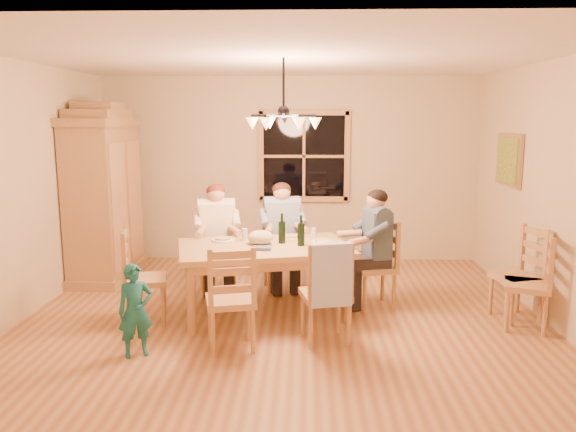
{
  "coord_description": "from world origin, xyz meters",
  "views": [
    {
      "loc": [
        0.23,
        -5.76,
        2.11
      ],
      "look_at": [
        0.04,
        0.1,
        1.08
      ],
      "focal_mm": 35.0,
      "sensor_mm": 36.0,
      "label": 1
    }
  ],
  "objects_px": {
    "chair_end_right": "(374,280)",
    "wine_bottle_a": "(282,228)",
    "chair_spare_back": "(526,300)",
    "chair_far_right": "(282,265)",
    "chair_spare_front": "(516,291)",
    "adult_plaid_man": "(282,223)",
    "chair_near_right": "(325,310)",
    "chandelier": "(284,121)",
    "armoire": "(104,199)",
    "wine_bottle_b": "(301,230)",
    "adult_woman": "(216,225)",
    "chair_far_left": "(217,268)",
    "dining_table": "(265,255)",
    "chair_near_left": "(231,316)",
    "chair_end_left": "(146,294)",
    "adult_slate_man": "(375,233)",
    "child": "(135,310)"
  },
  "relations": [
    {
      "from": "wine_bottle_b",
      "to": "child",
      "type": "xyz_separation_m",
      "value": [
        -1.46,
        -1.14,
        -0.5
      ]
    },
    {
      "from": "adult_slate_man",
      "to": "chair_spare_back",
      "type": "bearing_deg",
      "value": -126.84
    },
    {
      "from": "chair_far_left",
      "to": "chair_end_right",
      "type": "xyz_separation_m",
      "value": [
        1.84,
        -0.44,
        0.0
      ]
    },
    {
      "from": "chair_near_right",
      "to": "chair_spare_back",
      "type": "height_order",
      "value": "same"
    },
    {
      "from": "wine_bottle_a",
      "to": "child",
      "type": "relative_size",
      "value": 0.39
    },
    {
      "from": "wine_bottle_b",
      "to": "chair_spare_front",
      "type": "height_order",
      "value": "wine_bottle_b"
    },
    {
      "from": "wine_bottle_a",
      "to": "chair_spare_front",
      "type": "distance_m",
      "value": 2.56
    },
    {
      "from": "chair_far_right",
      "to": "adult_plaid_man",
      "type": "distance_m",
      "value": 0.54
    },
    {
      "from": "chair_far_right",
      "to": "wine_bottle_a",
      "type": "distance_m",
      "value": 1.0
    },
    {
      "from": "chair_far_right",
      "to": "wine_bottle_b",
      "type": "distance_m",
      "value": 1.12
    },
    {
      "from": "chair_end_left",
      "to": "adult_slate_man",
      "type": "xyz_separation_m",
      "value": [
        2.43,
        0.56,
        0.54
      ]
    },
    {
      "from": "dining_table",
      "to": "chair_spare_front",
      "type": "bearing_deg",
      "value": -1.69
    },
    {
      "from": "chair_end_left",
      "to": "chair_end_right",
      "type": "relative_size",
      "value": 1.0
    },
    {
      "from": "adult_slate_man",
      "to": "chair_near_right",
      "type": "bearing_deg",
      "value": 136.74
    },
    {
      "from": "chair_end_right",
      "to": "adult_plaid_man",
      "type": "relative_size",
      "value": 1.13
    },
    {
      "from": "chair_end_right",
      "to": "wine_bottle_a",
      "type": "relative_size",
      "value": 3.0
    },
    {
      "from": "adult_woman",
      "to": "chair_spare_front",
      "type": "height_order",
      "value": "adult_woman"
    },
    {
      "from": "armoire",
      "to": "adult_plaid_man",
      "type": "height_order",
      "value": "armoire"
    },
    {
      "from": "chair_end_left",
      "to": "chair_spare_back",
      "type": "distance_m",
      "value": 3.88
    },
    {
      "from": "chair_far_right",
      "to": "chair_spare_front",
      "type": "height_order",
      "value": "same"
    },
    {
      "from": "armoire",
      "to": "chair_near_right",
      "type": "relative_size",
      "value": 2.32
    },
    {
      "from": "chair_end_left",
      "to": "wine_bottle_a",
      "type": "bearing_deg",
      "value": 93.05
    },
    {
      "from": "wine_bottle_a",
      "to": "wine_bottle_b",
      "type": "distance_m",
      "value": 0.24
    },
    {
      "from": "dining_table",
      "to": "chair_near_left",
      "type": "distance_m",
      "value": 1.02
    },
    {
      "from": "chair_spare_front",
      "to": "chair_end_right",
      "type": "bearing_deg",
      "value": 59.93
    },
    {
      "from": "chair_far_left",
      "to": "chair_spare_back",
      "type": "height_order",
      "value": "same"
    },
    {
      "from": "wine_bottle_a",
      "to": "chair_end_left",
      "type": "bearing_deg",
      "value": -163.91
    },
    {
      "from": "chair_near_left",
      "to": "wine_bottle_a",
      "type": "relative_size",
      "value": 3.0
    },
    {
      "from": "chair_near_right",
      "to": "chair_far_left",
      "type": "bearing_deg",
      "value": 117.9
    },
    {
      "from": "chandelier",
      "to": "chair_spare_back",
      "type": "height_order",
      "value": "chandelier"
    },
    {
      "from": "armoire",
      "to": "wine_bottle_b",
      "type": "xyz_separation_m",
      "value": [
        2.6,
        -1.37,
        -0.13
      ]
    },
    {
      "from": "chair_far_left",
      "to": "chair_spare_back",
      "type": "relative_size",
      "value": 1.0
    },
    {
      "from": "armoire",
      "to": "adult_plaid_man",
      "type": "distance_m",
      "value": 2.42
    },
    {
      "from": "chandelier",
      "to": "chair_spare_back",
      "type": "xyz_separation_m",
      "value": [
        2.45,
        -0.28,
        -1.77
      ]
    },
    {
      "from": "chair_near_right",
      "to": "adult_woman",
      "type": "xyz_separation_m",
      "value": [
        -1.26,
        1.45,
        0.54
      ]
    },
    {
      "from": "dining_table",
      "to": "chair_spare_front",
      "type": "xyz_separation_m",
      "value": [
        2.66,
        -0.08,
        -0.36
      ]
    },
    {
      "from": "chair_far_left",
      "to": "child",
      "type": "distance_m",
      "value": 1.91
    },
    {
      "from": "chair_near_left",
      "to": "adult_woman",
      "type": "bearing_deg",
      "value": 90.0
    },
    {
      "from": "chair_near_left",
      "to": "chair_spare_back",
      "type": "relative_size",
      "value": 1.0
    },
    {
      "from": "adult_slate_man",
      "to": "chair_end_left",
      "type": "bearing_deg",
      "value": 90.0
    },
    {
      "from": "adult_plaid_man",
      "to": "wine_bottle_b",
      "type": "relative_size",
      "value": 2.65
    },
    {
      "from": "chandelier",
      "to": "chair_spare_back",
      "type": "bearing_deg",
      "value": -6.51
    },
    {
      "from": "adult_woman",
      "to": "child",
      "type": "relative_size",
      "value": 1.03
    },
    {
      "from": "chair_near_right",
      "to": "wine_bottle_a",
      "type": "bearing_deg",
      "value": 104.76
    },
    {
      "from": "wine_bottle_b",
      "to": "child",
      "type": "relative_size",
      "value": 0.39
    },
    {
      "from": "dining_table",
      "to": "chair_end_right",
      "type": "distance_m",
      "value": 1.3
    },
    {
      "from": "adult_woman",
      "to": "chair_spare_front",
      "type": "xyz_separation_m",
      "value": [
        3.29,
        -0.8,
        -0.54
      ]
    },
    {
      "from": "adult_plaid_man",
      "to": "wine_bottle_a",
      "type": "xyz_separation_m",
      "value": [
        0.03,
        -0.78,
        0.08
      ]
    },
    {
      "from": "wine_bottle_a",
      "to": "chair_spare_back",
      "type": "height_order",
      "value": "wine_bottle_a"
    },
    {
      "from": "adult_plaid_man",
      "to": "wine_bottle_a",
      "type": "bearing_deg",
      "value": 79.41
    }
  ]
}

